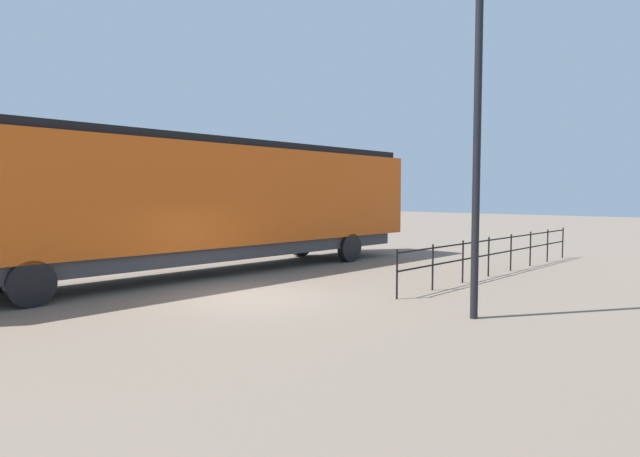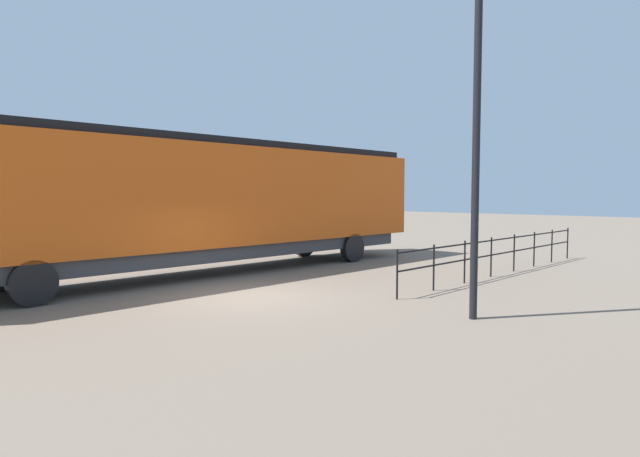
{
  "view_description": "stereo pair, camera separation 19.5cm",
  "coord_description": "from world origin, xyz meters",
  "views": [
    {
      "loc": [
        10.41,
        -8.54,
        2.62
      ],
      "look_at": [
        1.48,
        0.97,
        1.78
      ],
      "focal_mm": 29.79,
      "sensor_mm": 36.0,
      "label": 1
    },
    {
      "loc": [
        10.55,
        -8.41,
        2.62
      ],
      "look_at": [
        1.48,
        0.97,
        1.78
      ],
      "focal_mm": 29.79,
      "sensor_mm": 36.0,
      "label": 2
    }
  ],
  "objects": [
    {
      "name": "ground_plane",
      "position": [
        0.0,
        0.0,
        0.0
      ],
      "size": [
        120.0,
        120.0,
        0.0
      ],
      "primitive_type": "plane",
      "color": "#756656"
    },
    {
      "name": "locomotive",
      "position": [
        -4.17,
        2.12,
        2.44
      ],
      "size": [
        3.01,
        17.95,
        4.39
      ],
      "color": "#D15114",
      "rests_on": "ground_plane"
    },
    {
      "name": "lamp_post",
      "position": [
        5.21,
        1.75,
        5.04
      ],
      "size": [
        0.53,
        0.53,
        7.25
      ],
      "color": "black",
      "rests_on": "ground_plane"
    },
    {
      "name": "platform_fence",
      "position": [
        2.82,
        8.24,
        0.81
      ],
      "size": [
        0.05,
        11.84,
        1.26
      ],
      "color": "black",
      "rests_on": "ground_plane"
    }
  ]
}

